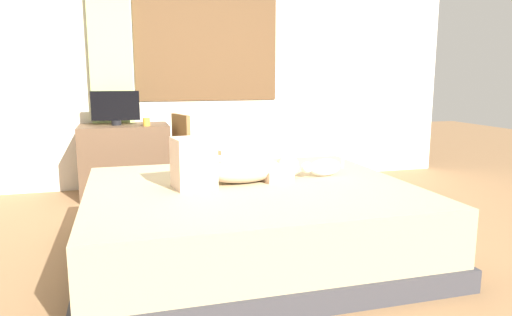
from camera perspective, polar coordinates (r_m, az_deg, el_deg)
ground_plane at (r=3.26m, az=-1.25°, el=-12.44°), size 16.00×16.00×0.00m
back_wall_with_window at (r=5.46m, az=-8.01°, el=12.14°), size 6.40×0.14×2.90m
bed at (r=3.30m, az=-0.73°, el=-7.58°), size 2.25×1.92×0.50m
person_lying at (r=3.25m, az=-2.86°, el=-1.17°), size 0.94×0.39×0.34m
cat at (r=3.54m, az=8.14°, el=-1.12°), size 0.36×0.14×0.21m
desk at (r=5.08m, az=-15.64°, el=-0.25°), size 0.90×0.56×0.74m
tv_monitor at (r=5.02m, az=-16.76°, el=5.92°), size 0.48×0.10×0.35m
cup at (r=4.88m, az=-13.22°, el=4.31°), size 0.07×0.07×0.08m
chair_by_desk at (r=4.85m, az=-8.02°, el=1.20°), size 0.47×0.47×0.86m
curtain_left at (r=5.29m, az=-17.18°, el=9.29°), size 0.44×0.06×2.43m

